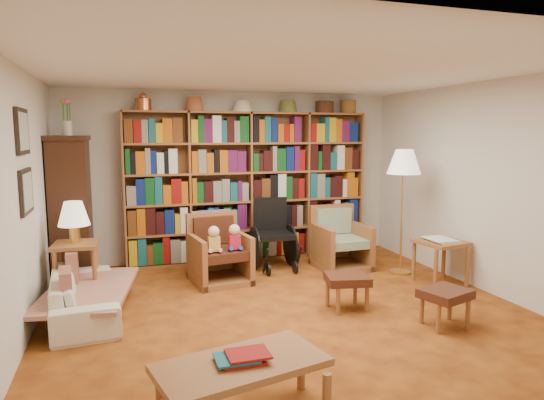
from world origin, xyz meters
name	(u,v)px	position (x,y,z in m)	size (l,w,h in m)	color
floor	(289,313)	(0.00, 0.00, 0.00)	(5.00, 5.00, 0.00)	#A75719
ceiling	(290,70)	(0.00, 0.00, 2.50)	(5.00, 5.00, 0.00)	white
wall_back	(234,176)	(0.00, 2.50, 1.25)	(5.00, 5.00, 0.00)	silver
wall_front	(446,252)	(0.00, -2.50, 1.25)	(5.00, 5.00, 0.00)	silver
wall_left	(18,207)	(-2.50, 0.00, 1.25)	(5.00, 5.00, 0.00)	silver
wall_right	(489,188)	(2.50, 0.00, 1.25)	(5.00, 5.00, 0.00)	silver
bookshelf	(250,182)	(0.20, 2.33, 1.17)	(3.60, 0.30, 2.42)	brown
curio_cabinet	(71,207)	(-2.25, 2.00, 0.95)	(0.50, 0.95, 2.40)	#371C0F
framed_pictures	(24,162)	(-2.48, 0.30, 1.62)	(0.03, 0.52, 0.97)	black
sofa	(84,295)	(-2.05, 0.56, 0.23)	(0.61, 1.57, 0.46)	beige
sofa_throw	(89,288)	(-2.00, 0.56, 0.30)	(0.81, 1.52, 0.04)	#C8B492
cushion_left	(72,266)	(-2.18, 0.91, 0.45)	(0.12, 0.37, 0.37)	maroon
cushion_right	(66,285)	(-2.18, 0.21, 0.45)	(0.11, 0.35, 0.35)	maroon
side_table_lamp	(76,257)	(-2.15, 1.05, 0.51)	(0.51, 0.51, 0.68)	brown
table_lamp	(74,215)	(-2.15, 1.05, 0.99)	(0.34, 0.34, 0.47)	gold
armchair_leather	(219,253)	(-0.47, 1.38, 0.36)	(0.78, 0.82, 0.88)	brown
armchair_sage	(338,244)	(1.29, 1.52, 0.33)	(0.71, 0.74, 0.86)	brown
wheelchair	(273,236)	(0.38, 1.76, 0.45)	(0.56, 0.79, 0.98)	black
floor_lamp	(404,167)	(1.94, 0.95, 1.45)	(0.44, 0.44, 1.68)	gold
side_table_papers	(441,247)	(2.15, 0.38, 0.47)	(0.62, 0.62, 0.59)	brown
footstool_a	(347,281)	(0.64, -0.08, 0.31)	(0.52, 0.46, 0.38)	#462012
footstool_b	(445,296)	(1.33, -0.80, 0.31)	(0.54, 0.49, 0.38)	#462012
coffee_table	(241,368)	(-0.94, -1.71, 0.35)	(1.21, 0.79, 0.45)	brown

